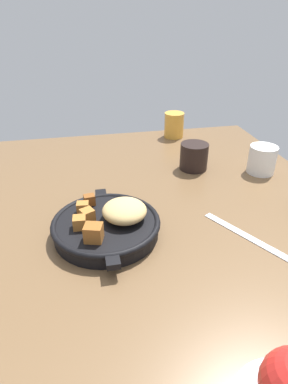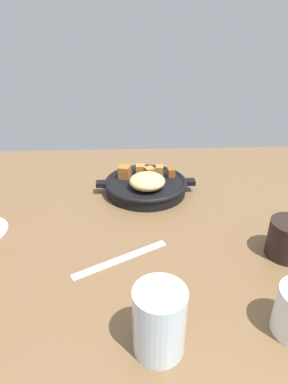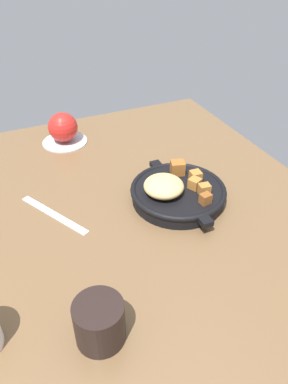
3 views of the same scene
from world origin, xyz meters
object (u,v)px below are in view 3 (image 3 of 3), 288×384
(cast_iron_skillet, at_px, (177,192))
(butter_knife, at_px, (54,214))
(red_apple, at_px, (63,127))
(coffee_mug_dark, at_px, (99,322))

(cast_iron_skillet, height_order, butter_knife, cast_iron_skillet)
(red_apple, bearing_deg, butter_knife, 161.69)
(cast_iron_skillet, bearing_deg, butter_knife, 77.09)
(cast_iron_skillet, distance_m, butter_knife, 0.27)
(red_apple, height_order, coffee_mug_dark, red_apple)
(cast_iron_skillet, relative_size, butter_knife, 1.31)
(cast_iron_skillet, height_order, red_apple, red_apple)
(cast_iron_skillet, xyz_separation_m, red_apple, (0.37, 0.16, 0.02))
(butter_knife, bearing_deg, red_apple, -46.94)
(red_apple, relative_size, coffee_mug_dark, 1.07)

